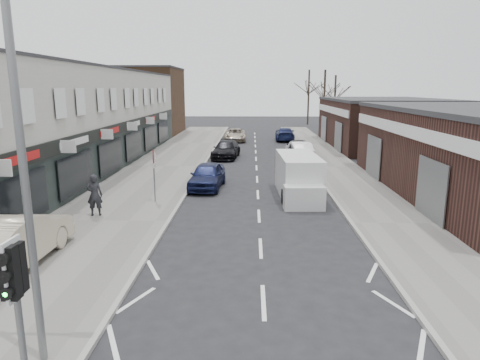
# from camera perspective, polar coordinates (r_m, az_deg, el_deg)

# --- Properties ---
(ground) EXTENTS (160.00, 160.00, 0.00)m
(ground) POSITION_cam_1_polar(r_m,az_deg,el_deg) (10.41, 3.44, -21.12)
(ground) COLOR black
(ground) RESTS_ON ground
(pavement_left) EXTENTS (5.50, 64.00, 0.12)m
(pavement_left) POSITION_cam_1_polar(r_m,az_deg,el_deg) (31.86, -10.02, 1.78)
(pavement_left) COLOR slate
(pavement_left) RESTS_ON ground
(pavement_right) EXTENTS (3.50, 64.00, 0.12)m
(pavement_right) POSITION_cam_1_polar(r_m,az_deg,el_deg) (31.80, 12.64, 1.65)
(pavement_right) COLOR slate
(pavement_right) RESTS_ON ground
(shop_terrace_left) EXTENTS (8.00, 41.00, 7.10)m
(shop_terrace_left) POSITION_cam_1_polar(r_m,az_deg,el_deg) (31.19, -23.54, 7.21)
(shop_terrace_left) COLOR beige
(shop_terrace_left) RESTS_ON ground
(brick_block_far) EXTENTS (8.00, 10.00, 8.00)m
(brick_block_far) POSITION_cam_1_polar(r_m,az_deg,el_deg) (55.31, -12.34, 10.13)
(brick_block_far) COLOR #4D3321
(brick_block_far) RESTS_ON ground
(right_unit_far) EXTENTS (10.00, 16.00, 4.50)m
(right_unit_far) POSITION_cam_1_polar(r_m,az_deg,el_deg) (44.72, 18.45, 7.12)
(right_unit_far) COLOR #3A201A
(right_unit_far) RESTS_ON ground
(tree_far_a) EXTENTS (3.60, 3.60, 8.00)m
(tree_far_a) POSITION_cam_1_polar(r_m,az_deg,el_deg) (57.74, 10.99, 6.28)
(tree_far_a) COLOR #382D26
(tree_far_a) RESTS_ON ground
(tree_far_b) EXTENTS (3.60, 3.60, 7.50)m
(tree_far_b) POSITION_cam_1_polar(r_m,az_deg,el_deg) (64.06, 12.35, 6.78)
(tree_far_b) COLOR #382D26
(tree_far_b) RESTS_ON ground
(tree_far_c) EXTENTS (3.60, 3.60, 8.50)m
(tree_far_c) POSITION_cam_1_polar(r_m,az_deg,el_deg) (69.49, 9.00, 7.32)
(tree_far_c) COLOR #382D26
(tree_far_c) RESTS_ON ground
(traffic_light) EXTENTS (0.28, 0.60, 3.10)m
(traffic_light) POSITION_cam_1_polar(r_m,az_deg,el_deg) (8.48, -27.85, -12.16)
(traffic_light) COLOR slate
(traffic_light) RESTS_ON pavement_left
(street_lamp) EXTENTS (2.23, 0.22, 8.00)m
(street_lamp) POSITION_cam_1_polar(r_m,az_deg,el_deg) (9.00, -26.19, 3.98)
(street_lamp) COLOR slate
(street_lamp) RESTS_ON pavement_left
(warning_sign) EXTENTS (0.12, 0.80, 2.70)m
(warning_sign) POSITION_cam_1_polar(r_m,az_deg,el_deg) (21.54, -11.35, 2.56)
(warning_sign) COLOR slate
(warning_sign) RESTS_ON pavement_left
(white_van) EXTENTS (2.21, 5.73, 2.20)m
(white_van) POSITION_cam_1_polar(r_m,az_deg,el_deg) (23.06, 7.83, 0.38)
(white_van) COLOR silver
(white_van) RESTS_ON ground
(sedan_on_pavement) EXTENTS (1.85, 5.12, 1.68)m
(sedan_on_pavement) POSITION_cam_1_polar(r_m,az_deg,el_deg) (15.59, -27.94, -7.03)
(sedan_on_pavement) COLOR #C3B69C
(sedan_on_pavement) RESTS_ON pavement_left
(pedestrian) EXTENTS (0.73, 0.53, 1.87)m
(pedestrian) POSITION_cam_1_polar(r_m,az_deg,el_deg) (20.05, -18.82, -1.91)
(pedestrian) COLOR black
(pedestrian) RESTS_ON pavement_left
(parked_car_left_a) EXTENTS (2.09, 4.46, 1.48)m
(parked_car_left_a) POSITION_cam_1_polar(r_m,az_deg,el_deg) (24.82, -4.40, 0.59)
(parked_car_left_a) COLOR #13193D
(parked_car_left_a) RESTS_ON ground
(parked_car_left_b) EXTENTS (2.42, 5.01, 1.41)m
(parked_car_left_b) POSITION_cam_1_polar(r_m,az_deg,el_deg) (35.54, -1.87, 4.07)
(parked_car_left_b) COLOR black
(parked_car_left_b) RESTS_ON ground
(parked_car_left_c) EXTENTS (2.42, 5.00, 1.37)m
(parked_car_left_c) POSITION_cam_1_polar(r_m,az_deg,el_deg) (46.92, -0.67, 6.03)
(parked_car_left_c) COLOR tan
(parked_car_left_c) RESTS_ON ground
(parked_car_right_a) EXTENTS (1.99, 4.58, 1.46)m
(parked_car_right_a) POSITION_cam_1_polar(r_m,az_deg,el_deg) (35.18, 7.89, 3.93)
(parked_car_right_a) COLOR white
(parked_car_right_a) RESTS_ON ground
(parked_car_right_b) EXTENTS (2.33, 4.85, 1.60)m
(parked_car_right_b) POSITION_cam_1_polar(r_m,az_deg,el_deg) (36.00, 7.75, 4.23)
(parked_car_right_b) COLOR black
(parked_car_right_b) RESTS_ON ground
(parked_car_right_c) EXTENTS (2.19, 5.04, 1.44)m
(parked_car_right_c) POSITION_cam_1_polar(r_m,az_deg,el_deg) (47.75, 5.99, 6.12)
(parked_car_right_c) COLOR #141B40
(parked_car_right_c) RESTS_ON ground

